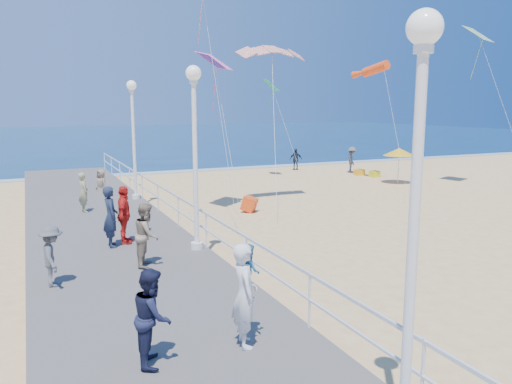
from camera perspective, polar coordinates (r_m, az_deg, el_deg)
name	(u,v)px	position (r m, az deg, el deg)	size (l,w,h in m)	color
ground	(346,242)	(17.45, 10.30, -5.62)	(160.00, 160.00, 0.00)	#E7BA78
ocean	(97,137)	(79.48, -17.68, 6.00)	(160.00, 90.00, 0.05)	navy
surf_line	(180,171)	(35.89, -8.73, 2.35)	(160.00, 1.20, 0.04)	silver
boardwalk	(124,265)	(14.60, -14.87, -8.03)	(5.00, 44.00, 0.40)	#635E59
railing	(206,220)	(14.90, -5.72, -3.20)	(0.05, 42.00, 0.55)	white
lamp_post_near	(416,181)	(6.52, 17.84, 1.21)	(0.44, 0.44, 5.32)	white
lamp_post_mid	(195,139)	(14.46, -7.02, 6.05)	(0.44, 0.44, 5.32)	white
lamp_post_far	(133,127)	(23.18, -13.86, 7.20)	(0.44, 0.44, 5.32)	white
woman_holding_toddler	(245,295)	(8.88, -1.31, -11.69)	(0.68, 0.45, 1.86)	silver
toddler_held	(249,270)	(8.93, -0.81, -8.89)	(0.46, 0.36, 0.94)	teal
spectator_0	(111,217)	(15.56, -16.27, -2.72)	(0.67, 0.44, 1.84)	#1B243B
spectator_1	(147,235)	(13.51, -12.36, -4.78)	(0.82, 0.64, 1.68)	gray
spectator_2	(52,256)	(12.68, -22.30, -6.79)	(0.94, 0.54, 1.45)	#4F5154
spectator_3	(124,215)	(15.81, -14.84, -2.55)	(1.05, 0.44, 1.80)	red
spectator_6	(84,192)	(21.07, -19.11, -0.02)	(0.58, 0.38, 1.59)	#919064
spectator_7	(153,316)	(8.54, -11.74, -13.73)	(0.78, 0.61, 1.61)	#191D38
beach_walker_a	(352,160)	(35.54, 10.89, 3.63)	(1.17, 0.67, 1.80)	#545559
beach_walker_b	(296,159)	(36.51, 4.58, 3.75)	(0.91, 0.38, 1.56)	#1B273D
beach_walker_c	(102,185)	(25.89, -17.24, 0.82)	(0.74, 0.48, 1.52)	#7E6E57
box_kite	(249,206)	(21.82, -0.76, -1.56)	(0.55, 0.55, 0.60)	red
beach_umbrella	(399,152)	(30.95, 16.04, 4.42)	(1.90, 1.90, 2.14)	white
beach_chair_left	(359,172)	(34.30, 11.73, 2.21)	(0.55, 0.55, 0.40)	#FFAC1A
beach_chair_right	(374,174)	(33.68, 13.39, 2.01)	(0.55, 0.55, 0.40)	yellow
kite_parafoil	(272,49)	(23.48, 1.84, 16.00)	(3.29, 0.90, 0.30)	red
kite_windsock	(376,69)	(31.36, 13.52, 13.53)	(0.56, 0.56, 2.94)	#FD4815
kite_diamond_pink	(214,61)	(21.84, -4.82, 14.69)	(1.33, 1.33, 0.02)	#F55AAB
kite_diamond_multi	(478,34)	(31.07, 24.06, 16.16)	(1.53, 1.53, 0.02)	blue
kite_diamond_green	(271,85)	(32.08, 1.75, 12.08)	(1.08, 1.08, 0.02)	#29C079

